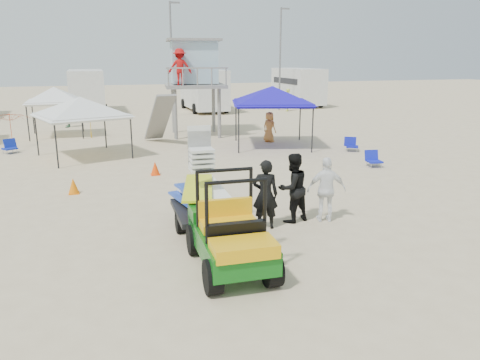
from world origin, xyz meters
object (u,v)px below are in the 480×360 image
object	(u,v)px
man_left	(265,194)
lifeguard_tower	(192,66)
surf_trailer	(203,194)
utility_cart	(230,227)
canopy_blue	(272,89)

from	to	relation	value
man_left	lifeguard_tower	xyz separation A→B (m)	(1.41, 14.97, 2.87)
surf_trailer	man_left	bearing A→B (deg)	-11.19
utility_cart	lifeguard_tower	world-z (taller)	lifeguard_tower
canopy_blue	man_left	bearing A→B (deg)	-112.19
utility_cart	lifeguard_tower	xyz separation A→B (m)	(2.93, 17.01, 2.84)
surf_trailer	canopy_blue	size ratio (longest dim) A/B	0.61
man_left	lifeguard_tower	bearing A→B (deg)	-76.65
utility_cart	man_left	bearing A→B (deg)	53.22
man_left	canopy_blue	world-z (taller)	canopy_blue
utility_cart	man_left	distance (m)	2.54
surf_trailer	lifeguard_tower	bearing A→B (deg)	78.74
surf_trailer	lifeguard_tower	distance (m)	15.23
surf_trailer	lifeguard_tower	world-z (taller)	lifeguard_tower
utility_cart	lifeguard_tower	size ratio (longest dim) A/B	0.52
utility_cart	surf_trailer	xyz separation A→B (m)	(0.00, 2.34, 0.02)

